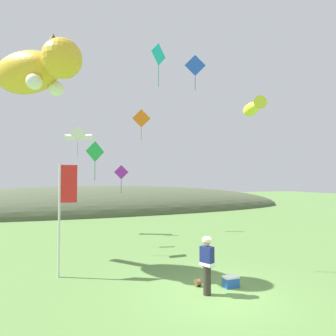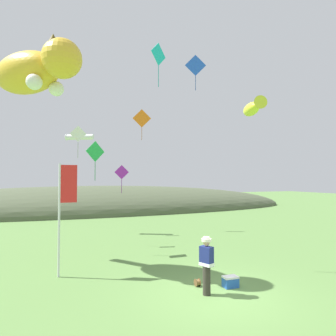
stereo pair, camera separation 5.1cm
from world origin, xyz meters
name	(u,v)px [view 2 (the right image)]	position (x,y,z in m)	size (l,w,h in m)	color
ground_plane	(215,295)	(0.00, 0.00, 0.00)	(120.00, 120.00, 0.00)	#5B8442
distant_hill_ridge	(96,210)	(0.00, 26.60, 0.00)	(50.07, 14.33, 5.58)	#4C563D
festival_attendant	(207,264)	(-0.23, 0.13, 0.95)	(0.40, 0.49, 1.77)	#332D28
kite_spool	(197,282)	(-0.16, 0.90, 0.12)	(0.15, 0.25, 0.25)	olive
picnic_cooler	(230,282)	(0.82, 0.42, 0.18)	(0.50, 0.34, 0.36)	blue
festival_banner_pole	(64,202)	(-4.30, 3.58, 2.72)	(0.66, 0.08, 4.14)	silver
kite_giant_cat	(34,72)	(-5.46, 5.06, 7.95)	(4.41, 5.42, 1.97)	gold
kite_fish_windsock	(253,108)	(5.72, 5.59, 7.54)	(1.59, 2.71, 0.81)	yellow
kite_tube_streamer	(79,137)	(-3.02, 12.75, 6.40)	(1.87, 1.20, 0.44)	white
kite_diamond_violet	(122,173)	(-0.50, 10.97, 3.98)	(0.91, 0.21, 1.83)	purple
kite_diamond_blue	(195,66)	(3.40, 8.08, 10.51)	(1.23, 0.46, 2.21)	blue
kite_diamond_white	(78,134)	(-3.39, 8.98, 6.04)	(0.89, 0.08, 1.79)	white
kite_diamond_orange	(142,119)	(1.23, 12.30, 7.88)	(1.27, 0.38, 2.22)	orange
kite_diamond_teal	(158,55)	(-0.61, 3.55, 8.79)	(0.83, 0.53, 1.87)	#19BFBF
kite_diamond_green	(95,152)	(-2.77, 6.61, 4.88)	(0.95, 0.41, 1.92)	green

